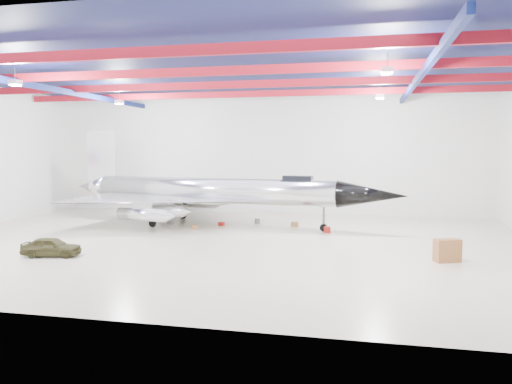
# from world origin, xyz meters

# --- Properties ---
(floor) EXTENTS (40.00, 40.00, 0.00)m
(floor) POSITION_xyz_m (0.00, 0.00, 0.00)
(floor) COLOR beige
(floor) RESTS_ON ground
(wall_back) EXTENTS (40.00, 0.00, 40.00)m
(wall_back) POSITION_xyz_m (0.00, 15.00, 5.50)
(wall_back) COLOR silver
(wall_back) RESTS_ON floor
(ceiling) EXTENTS (40.00, 40.00, 0.00)m
(ceiling) POSITION_xyz_m (0.00, 0.00, 11.00)
(ceiling) COLOR #0A0F38
(ceiling) RESTS_ON wall_back
(ceiling_structure) EXTENTS (39.50, 29.50, 1.08)m
(ceiling_structure) POSITION_xyz_m (0.00, 0.00, 10.32)
(ceiling_structure) COLOR maroon
(ceiling_structure) RESTS_ON ceiling
(jet_aircraft) EXTENTS (27.64, 17.64, 7.54)m
(jet_aircraft) POSITION_xyz_m (-2.67, 6.80, 2.47)
(jet_aircraft) COLOR silver
(jet_aircraft) RESTS_ON floor
(jeep) EXTENTS (3.41, 1.90, 1.10)m
(jeep) POSITION_xyz_m (-8.03, -6.10, 0.55)
(jeep) COLOR #3B391D
(jeep) RESTS_ON floor
(desk) EXTENTS (1.49, 1.11, 1.23)m
(desk) POSITION_xyz_m (13.44, -2.80, 0.61)
(desk) COLOR brown
(desk) RESTS_ON floor
(toolbox_red) EXTENTS (0.50, 0.44, 0.29)m
(toolbox_red) POSITION_xyz_m (-1.87, 6.67, 0.15)
(toolbox_red) COLOR #9B160F
(toolbox_red) RESTS_ON floor
(parts_bin) EXTENTS (0.55, 0.44, 0.38)m
(parts_bin) POSITION_xyz_m (3.82, 7.42, 0.19)
(parts_bin) COLOR olive
(parts_bin) RESTS_ON floor
(crate_small) EXTENTS (0.49, 0.42, 0.30)m
(crate_small) POSITION_xyz_m (-6.06, 6.48, 0.15)
(crate_small) COLOR #59595B
(crate_small) RESTS_ON floor
(tool_chest) EXTENTS (0.61, 0.61, 0.43)m
(tool_chest) POSITION_xyz_m (6.49, 5.15, 0.22)
(tool_chest) COLOR #9B160F
(tool_chest) RESTS_ON floor
(oil_barrel) EXTENTS (0.61, 0.56, 0.35)m
(oil_barrel) POSITION_xyz_m (-3.34, 4.57, 0.17)
(oil_barrel) COLOR olive
(oil_barrel) RESTS_ON floor
(spares_box) EXTENTS (0.52, 0.52, 0.40)m
(spares_box) POSITION_xyz_m (0.65, 8.36, 0.20)
(spares_box) COLOR #59595B
(spares_box) RESTS_ON floor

